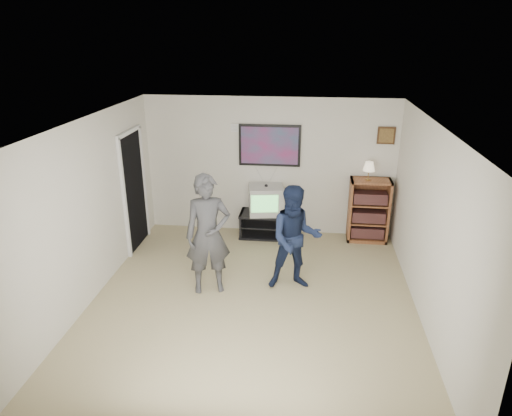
% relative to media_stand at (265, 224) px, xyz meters
% --- Properties ---
extents(room_shell, '(4.51, 5.00, 2.51)m').
position_rel_media_stand_xyz_m(room_shell, '(0.05, -1.88, 1.02)').
color(room_shell, '#95865E').
rests_on(room_shell, ground).
extents(media_stand, '(0.91, 0.51, 0.46)m').
position_rel_media_stand_xyz_m(media_stand, '(0.00, 0.00, 0.00)').
color(media_stand, black).
rests_on(media_stand, room_shell).
extents(crt_television, '(0.68, 0.61, 0.51)m').
position_rel_media_stand_xyz_m(crt_television, '(0.02, 0.00, 0.48)').
color(crt_television, '#B1B1AB').
rests_on(crt_television, media_stand).
extents(bookshelf, '(0.70, 0.40, 1.14)m').
position_rel_media_stand_xyz_m(bookshelf, '(1.84, 0.05, 0.34)').
color(bookshelf, brown).
rests_on(bookshelf, room_shell).
extents(table_lamp, '(0.20, 0.20, 0.32)m').
position_rel_media_stand_xyz_m(table_lamp, '(1.78, 0.02, 1.08)').
color(table_lamp, beige).
rests_on(table_lamp, bookshelf).
extents(person_tall, '(0.74, 0.60, 1.76)m').
position_rel_media_stand_xyz_m(person_tall, '(-0.61, -1.96, 0.65)').
color(person_tall, '#393A3D').
rests_on(person_tall, room_shell).
extents(person_short, '(0.85, 0.71, 1.57)m').
position_rel_media_stand_xyz_m(person_short, '(0.60, -1.73, 0.55)').
color(person_short, '#141D38').
rests_on(person_short, room_shell).
extents(controller_left, '(0.07, 0.12, 0.03)m').
position_rel_media_stand_xyz_m(controller_left, '(-0.67, -1.77, 0.91)').
color(controller_left, white).
rests_on(controller_left, person_tall).
extents(controller_right, '(0.07, 0.12, 0.03)m').
position_rel_media_stand_xyz_m(controller_right, '(0.61, -1.46, 0.91)').
color(controller_right, white).
rests_on(controller_right, person_short).
extents(poster, '(1.10, 0.03, 0.75)m').
position_rel_media_stand_xyz_m(poster, '(0.05, 0.25, 1.42)').
color(poster, black).
rests_on(poster, room_shell).
extents(air_vent, '(0.28, 0.02, 0.14)m').
position_rel_media_stand_xyz_m(air_vent, '(-0.50, 0.25, 1.72)').
color(air_vent, white).
rests_on(air_vent, room_shell).
extents(small_picture, '(0.30, 0.03, 0.30)m').
position_rel_media_stand_xyz_m(small_picture, '(2.05, 0.25, 1.65)').
color(small_picture, black).
rests_on(small_picture, room_shell).
extents(doorway, '(0.03, 0.85, 2.00)m').
position_rel_media_stand_xyz_m(doorway, '(-2.19, -0.63, 0.77)').
color(doorway, black).
rests_on(doorway, room_shell).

